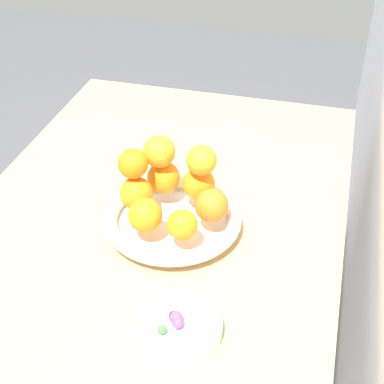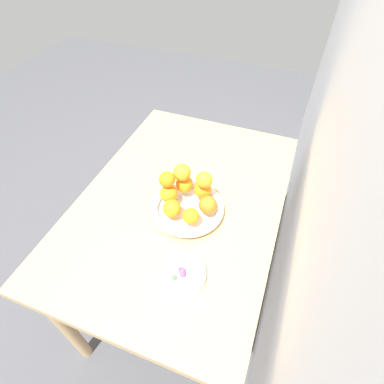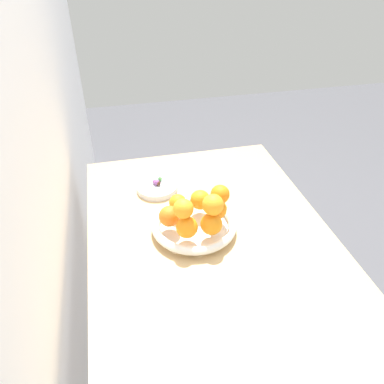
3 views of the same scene
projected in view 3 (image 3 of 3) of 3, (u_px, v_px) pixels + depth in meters
ground_plane at (207, 368)px, 1.59m from camera, size 6.00×6.00×0.00m
wall_back at (6, 92)px, 0.78m from camera, size 4.00×0.05×2.50m
dining_table at (212, 259)px, 1.21m from camera, size 1.10×0.76×0.74m
fruit_bowl at (194, 225)px, 1.18m from camera, size 0.27×0.27×0.04m
candy_dish at (157, 188)px, 1.37m from camera, size 0.15×0.15×0.02m
orange_0 at (178, 203)px, 1.20m from camera, size 0.06×0.06×0.06m
orange_1 at (169, 216)px, 1.14m from camera, size 0.07×0.07×0.07m
orange_2 at (187, 227)px, 1.10m from camera, size 0.07×0.07×0.07m
orange_3 at (211, 224)px, 1.11m from camera, size 0.07×0.07×0.07m
orange_4 at (216, 209)px, 1.17m from camera, size 0.07×0.07×0.07m
orange_5 at (200, 200)px, 1.21m from camera, size 0.06×0.06×0.06m
orange_6 at (184, 209)px, 1.06m from camera, size 0.06×0.06×0.06m
orange_7 at (220, 194)px, 1.13m from camera, size 0.06×0.06×0.06m
orange_8 at (213, 205)px, 1.08m from camera, size 0.06×0.06×0.06m
candy_ball_0 at (155, 182)px, 1.37m from camera, size 0.02×0.02×0.02m
candy_ball_1 at (158, 183)px, 1.36m from camera, size 0.02×0.02×0.02m
candy_ball_2 at (157, 182)px, 1.36m from camera, size 0.02×0.02×0.02m
candy_ball_3 at (160, 179)px, 1.39m from camera, size 0.02×0.02×0.02m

